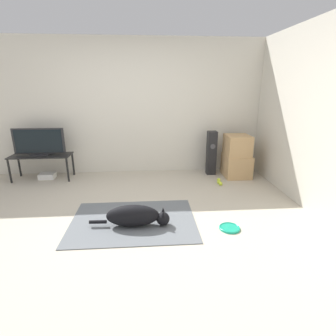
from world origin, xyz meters
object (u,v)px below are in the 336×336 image
Objects in this scene: dog at (136,216)px; tennis_ball_by_boxes at (219,182)px; tv_stand at (41,158)px; game_console at (47,176)px; tennis_ball_loose_on_carpet at (221,184)px; floor_speaker at (211,153)px; cardboard_box_lower at (236,166)px; frisbee at (230,228)px; tennis_ball_near_speaker at (219,180)px; tv at (39,142)px; cardboard_box_upper at (237,145)px.

dog reaches higher than tennis_ball_by_boxes.
dog is at bearing -46.44° from tv_stand.
tennis_ball_loose_on_carpet is at bearing -11.13° from game_console.
dog is 1.17× the size of floor_speaker.
game_console is (-3.63, 0.15, -0.16)m from cardboard_box_lower.
frisbee is at bearing -96.83° from floor_speaker.
tennis_ball_near_speaker is 0.20m from tennis_ball_loose_on_carpet.
dog is 3.58× the size of game_console.
frisbee is 0.28× the size of tv.
cardboard_box_upper is at bearing 43.71° from dog.
game_console is (-3.19, 0.55, 0.02)m from tennis_ball_by_boxes.
frisbee is 2.13m from cardboard_box_upper.
cardboard_box_lower is at bearing 34.12° from tennis_ball_near_speaker.
dog is 2.11× the size of cardboard_box_upper.
tv_stand reaches higher than tennis_ball_loose_on_carpet.
cardboard_box_upper is at bearing -22.21° from floor_speaker.
dog is at bearing -134.25° from tennis_ball_near_speaker.
tennis_ball_by_boxes is 0.08m from tennis_ball_loose_on_carpet.
tv_stand is 16.29× the size of tennis_ball_loose_on_carpet.
dog is at bearing 172.58° from frisbee.
tv_stand is (-3.67, 0.13, -0.20)m from cardboard_box_upper.
tv_stand is at bearing 172.91° from tennis_ball_near_speaker.
tennis_ball_loose_on_carpet is (0.01, -0.08, 0.00)m from tennis_ball_by_boxes.
tv is at bearing 133.52° from dog.
cardboard_box_lower is 0.61× the size of floor_speaker.
tv_stand is (-1.81, 1.90, 0.27)m from dog.
tv_stand reaches higher than frisbee.
tennis_ball_near_speaker is (-0.40, -0.28, -0.58)m from cardboard_box_upper.
tennis_ball_by_boxes is (-0.44, -0.40, -0.18)m from cardboard_box_lower.
dog is 2.61m from game_console.
tv reaches higher than tennis_ball_near_speaker.
tennis_ball_by_boxes is at bearing -9.24° from tv_stand.
cardboard_box_upper is 0.52× the size of tv.
tennis_ball_near_speaker is (0.05, -0.46, -0.39)m from floor_speaker.
tennis_ball_by_boxes is (3.24, -0.53, -0.38)m from tv_stand.
frisbee is 2.16m from floor_speaker.
frisbee is at bearing -34.69° from tv_stand.
cardboard_box_lower is 3.72m from tv.
game_console is (-3.61, 0.15, -0.56)m from cardboard_box_upper.
cardboard_box_lower is 7.86× the size of tennis_ball_loose_on_carpet.
cardboard_box_lower is 7.86× the size of tennis_ball_by_boxes.
floor_speaker is 0.61m from tennis_ball_near_speaker.
tennis_ball_by_boxes is at bearing -9.81° from game_console.
tv_stand is 16.29× the size of tennis_ball_by_boxes.
floor_speaker reaches higher than cardboard_box_upper.
cardboard_box_lower is at bearing 43.52° from dog.
tennis_ball_near_speaker is (3.27, -0.41, -0.68)m from tv.
cardboard_box_upper is at bearing 42.93° from tennis_ball_by_boxes.
cardboard_box_upper is (-0.01, -0.00, 0.40)m from cardboard_box_lower.
game_console reaches higher than frisbee.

